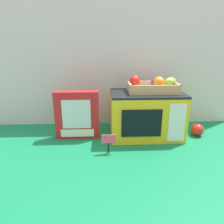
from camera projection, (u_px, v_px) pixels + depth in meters
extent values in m
plane|color=#147A4C|center=(117.00, 138.00, 1.19)|extent=(1.70, 1.70, 0.00)
cube|color=silver|center=(114.00, 65.00, 1.31)|extent=(1.61, 0.03, 0.78)
cube|color=yellow|center=(146.00, 115.00, 1.19)|extent=(0.40, 0.24, 0.25)
cube|color=black|center=(147.00, 93.00, 1.15)|extent=(0.40, 0.24, 0.01)
cube|color=black|center=(142.00, 123.00, 1.07)|extent=(0.21, 0.01, 0.15)
cube|color=white|center=(177.00, 123.00, 1.08)|extent=(0.09, 0.01, 0.21)
cube|color=tan|center=(153.00, 90.00, 1.15)|extent=(0.27, 0.15, 0.03)
cube|color=tan|center=(156.00, 88.00, 1.07)|extent=(0.27, 0.01, 0.02)
cube|color=tan|center=(150.00, 83.00, 1.21)|extent=(0.27, 0.01, 0.02)
cube|color=tan|center=(130.00, 85.00, 1.13)|extent=(0.01, 0.15, 0.02)
cube|color=tan|center=(176.00, 85.00, 1.14)|extent=(0.01, 0.15, 0.02)
sphere|color=#72287F|center=(155.00, 83.00, 1.13)|extent=(0.05, 0.05, 0.05)
sphere|color=red|center=(135.00, 81.00, 1.17)|extent=(0.06, 0.06, 0.06)
sphere|color=orange|center=(159.00, 82.00, 1.12)|extent=(0.06, 0.06, 0.06)
ellipsoid|color=#9EC647|center=(170.00, 82.00, 1.16)|extent=(0.09, 0.08, 0.05)
cube|color=red|center=(77.00, 115.00, 1.16)|extent=(0.24, 0.05, 0.27)
cube|color=silver|center=(76.00, 114.00, 1.13)|extent=(0.16, 0.00, 0.16)
cube|color=white|center=(77.00, 133.00, 1.16)|extent=(0.19, 0.00, 0.04)
cylinder|color=black|center=(108.00, 148.00, 1.02)|extent=(0.01, 0.01, 0.06)
cube|color=#F44C6B|center=(108.00, 139.00, 1.00)|extent=(0.07, 0.00, 0.05)
sphere|color=red|center=(197.00, 130.00, 1.21)|extent=(0.07, 0.07, 0.07)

